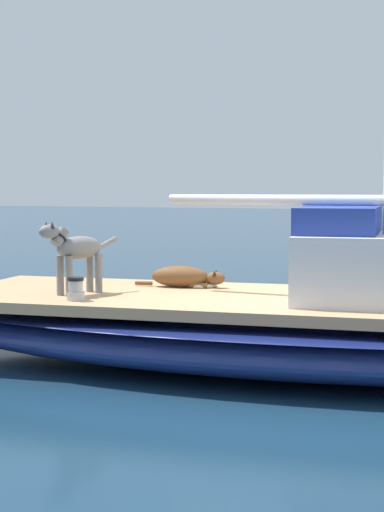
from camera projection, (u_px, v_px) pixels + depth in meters
ground_plane at (288, 368)px, 7.35m from camera, size 120.00×120.00×0.00m
sailboat_main at (289, 332)px, 7.32m from camera, size 3.74×7.56×0.66m
dog_brown at (184, 277)px, 8.07m from camera, size 0.38×0.95×0.22m
dog_grey at (76, 250)px, 7.48m from camera, size 0.92×0.37×0.70m
deck_winch at (76, 290)px, 7.10m from camera, size 0.16×0.16×0.21m
coiled_rope at (201, 285)px, 8.11m from camera, size 0.32×0.32×0.04m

